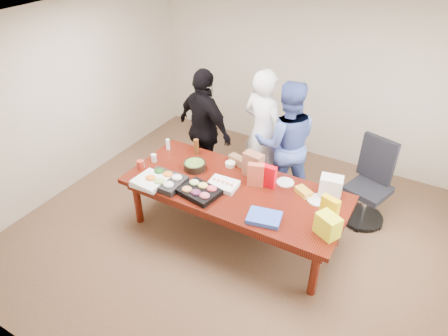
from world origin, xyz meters
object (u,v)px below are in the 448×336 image
Objects in this scene: office_chair at (369,187)px; person_center at (263,133)px; person_right at (286,143)px; sheet_cake at (223,185)px; salad_bowl at (195,166)px; conference_table at (234,211)px.

person_center reaches higher than office_chair.
office_chair is 1.25m from person_right.
person_center reaches higher than sheet_cake.
office_chair is 0.63× the size of person_right.
salad_bowl is (-0.53, 0.16, 0.02)m from sheet_cake.
sheet_cake is at bearing -156.72° from conference_table.
office_chair is 2.34m from salad_bowl.
conference_table is at bearing 111.64° from person_center.
salad_bowl is (-2.10, -1.01, 0.22)m from office_chair.
person_right is at bearing -176.27° from person_center.
person_right reaches higher than conference_table.
conference_table is 2.43× the size of office_chair.
person_right is (-1.20, -0.05, 0.34)m from office_chair.
office_chair is at bearing 154.01° from person_right.
office_chair is 3.83× the size of salad_bowl.
conference_table is at bearing -8.90° from salad_bowl.
person_right is 5.08× the size of sheet_cake.
salad_bowl reaches higher than conference_table.
person_right reaches higher than salad_bowl.
office_chair is (1.43, 1.11, 0.20)m from conference_table.
sheet_cake is at bearing 104.69° from person_center.
person_center reaches higher than conference_table.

